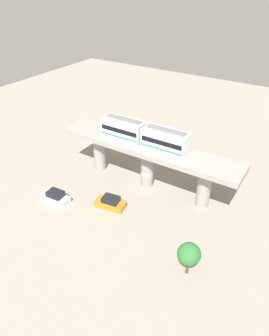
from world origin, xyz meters
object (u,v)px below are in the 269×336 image
parked_car_orange (110,203)px  parked_car_white (56,197)px  tree_near_viaduct (189,254)px  train (144,135)px

parked_car_orange → parked_car_white: same height
parked_car_white → tree_near_viaduct: size_ratio=1.03×
parked_car_orange → parked_car_white: size_ratio=1.03×
train → parked_car_orange: train is taller
parked_car_white → train: bearing=138.2°
parked_car_orange → tree_near_viaduct: size_ratio=1.06×
train → parked_car_orange: size_ratio=3.06×
parked_car_orange → parked_car_white: 8.07m
parked_car_orange → tree_near_viaduct: bearing=62.5°
train → tree_near_viaduct: size_ratio=3.24×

